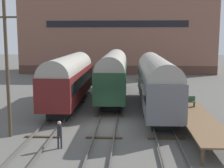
{
  "coord_description": "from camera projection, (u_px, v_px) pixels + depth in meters",
  "views": [
    {
      "loc": [
        1.65,
        -24.2,
        7.16
      ],
      "look_at": [
        0.0,
        8.22,
        2.2
      ],
      "focal_mm": 50.0,
      "sensor_mm": 36.0,
      "label": 1
    }
  ],
  "objects": [
    {
      "name": "track_left",
      "position": [
        53.0,
        124.0,
        25.25
      ],
      "size": [
        2.6,
        60.0,
        0.26
      ],
      "color": "#4C4742",
      "rests_on": "ground"
    },
    {
      "name": "track_middle",
      "position": [
        107.0,
        125.0,
        25.03
      ],
      "size": [
        2.6,
        60.0,
        0.26
      ],
      "color": "#4C4742",
      "rests_on": "ground"
    },
    {
      "name": "warehouse_building",
      "position": [
        118.0,
        29.0,
        63.14
      ],
      "size": [
        37.56,
        11.22,
        17.22
      ],
      "color": "#4F342A",
      "rests_on": "ground"
    },
    {
      "name": "utility_pole",
      "position": [
        7.0,
        68.0,
        21.81
      ],
      "size": [
        1.8,
        0.24,
        9.62
      ],
      "color": "#473828",
      "rests_on": "ground"
    },
    {
      "name": "person_worker",
      "position": [
        59.0,
        132.0,
        19.97
      ],
      "size": [
        0.32,
        0.32,
        1.82
      ],
      "color": "#282833",
      "rests_on": "ground"
    },
    {
      "name": "track_right",
      "position": [
        162.0,
        125.0,
        24.81
      ],
      "size": [
        2.6,
        60.0,
        0.26
      ],
      "color": "#4C4742",
      "rests_on": "ground"
    },
    {
      "name": "station_platform",
      "position": [
        195.0,
        116.0,
        24.4
      ],
      "size": [
        2.54,
        14.9,
        1.1
      ],
      "color": "brown",
      "rests_on": "ground"
    },
    {
      "name": "train_car_green",
      "position": [
        114.0,
        72.0,
        36.11
      ],
      "size": [
        2.99,
        17.85,
        5.39
      ],
      "color": "black",
      "rests_on": "ground"
    },
    {
      "name": "bench",
      "position": [
        187.0,
        101.0,
        27.14
      ],
      "size": [
        1.4,
        0.4,
        0.91
      ],
      "color": "#2D4C33",
      "rests_on": "station_platform"
    },
    {
      "name": "ground_plane",
      "position": [
        107.0,
        126.0,
        25.05
      ],
      "size": [
        200.0,
        200.0,
        0.0
      ],
      "primitive_type": "plane",
      "color": "#56544F"
    },
    {
      "name": "train_car_maroon",
      "position": [
        69.0,
        77.0,
        32.05
      ],
      "size": [
        3.0,
        15.07,
        5.26
      ],
      "color": "black",
      "rests_on": "ground"
    },
    {
      "name": "train_car_grey",
      "position": [
        156.0,
        80.0,
        29.98
      ],
      "size": [
        2.88,
        17.63,
        5.27
      ],
      "color": "black",
      "rests_on": "ground"
    }
  ]
}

